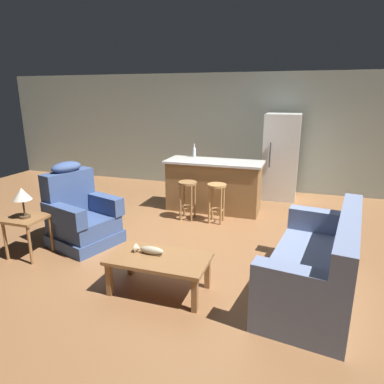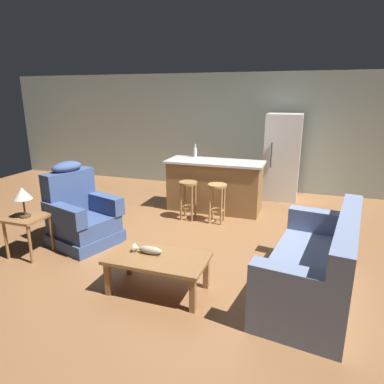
{
  "view_description": "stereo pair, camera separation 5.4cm",
  "coord_description": "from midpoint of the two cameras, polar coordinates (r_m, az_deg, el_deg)",
  "views": [
    {
      "loc": [
        1.54,
        -4.69,
        2.14
      ],
      "look_at": [
        0.04,
        -0.1,
        0.75
      ],
      "focal_mm": 32.0,
      "sensor_mm": 36.0,
      "label": 1
    },
    {
      "loc": [
        1.59,
        -4.68,
        2.14
      ],
      "look_at": [
        0.04,
        -0.1,
        0.75
      ],
      "focal_mm": 32.0,
      "sensor_mm": 36.0,
      "label": 2
    }
  ],
  "objects": [
    {
      "name": "back_wall",
      "position": [
        8.01,
        7.44,
        9.88
      ],
      "size": [
        12.0,
        0.05,
        2.6
      ],
      "color": "#939E93",
      "rests_on": "ground_plane"
    },
    {
      "name": "coffee_table",
      "position": [
        3.85,
        -5.36,
        -11.46
      ],
      "size": [
        1.1,
        0.6,
        0.42
      ],
      "color": "olive",
      "rests_on": "ground_plane"
    },
    {
      "name": "fish_figurine",
      "position": [
        3.9,
        -6.99,
        -9.55
      ],
      "size": [
        0.34,
        0.1,
        0.1
      ],
      "color": "#4C3823",
      "rests_on": "coffee_table"
    },
    {
      "name": "end_table",
      "position": [
        5.12,
        -25.46,
        -4.72
      ],
      "size": [
        0.48,
        0.48,
        0.56
      ],
      "color": "olive",
      "rests_on": "ground_plane"
    },
    {
      "name": "ground_plane",
      "position": [
        5.38,
        0.2,
        -7.38
      ],
      "size": [
        12.0,
        12.0,
        0.0
      ],
      "color": "brown"
    },
    {
      "name": "table_lamp",
      "position": [
        4.98,
        -26.14,
        -0.43
      ],
      "size": [
        0.24,
        0.24,
        0.41
      ],
      "color": "#4C3823",
      "rests_on": "end_table"
    },
    {
      "name": "couch",
      "position": [
        4.02,
        20.47,
        -11.6
      ],
      "size": [
        1.11,
        2.0,
        0.94
      ],
      "rotation": [
        0.0,
        0.0,
        3.0
      ],
      "color": "#707FA3",
      "rests_on": "ground_plane"
    },
    {
      "name": "bar_stool_left",
      "position": [
        5.96,
        -0.38,
        -0.21
      ],
      "size": [
        0.32,
        0.32,
        0.68
      ],
      "color": "olive",
      "rests_on": "ground_plane"
    },
    {
      "name": "kitchen_island",
      "position": [
        6.45,
        4.02,
        1.08
      ],
      "size": [
        1.8,
        0.7,
        0.95
      ],
      "color": "olive",
      "rests_on": "ground_plane"
    },
    {
      "name": "refrigerator",
      "position": [
        7.36,
        15.01,
        5.63
      ],
      "size": [
        0.7,
        0.69,
        1.76
      ],
      "color": "white",
      "rests_on": "ground_plane"
    },
    {
      "name": "bottle_tall_green",
      "position": [
        6.7,
        0.78,
        6.67
      ],
      "size": [
        0.06,
        0.06,
        0.26
      ],
      "color": "silver",
      "rests_on": "kitchen_island"
    },
    {
      "name": "bar_stool_right",
      "position": [
        5.82,
        4.48,
        -0.67
      ],
      "size": [
        0.32,
        0.32,
        0.68
      ],
      "color": "#A87A47",
      "rests_on": "ground_plane"
    },
    {
      "name": "recliner_near_lamp",
      "position": [
        5.29,
        -17.83,
        -3.71
      ],
      "size": [
        1.06,
        1.06,
        1.2
      ],
      "rotation": [
        0.0,
        0.0,
        -0.31
      ],
      "color": "#384C7A",
      "rests_on": "ground_plane"
    }
  ]
}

